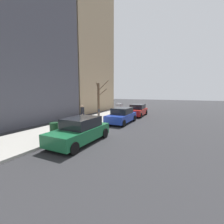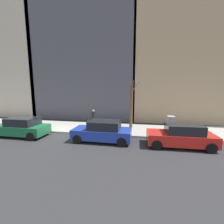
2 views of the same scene
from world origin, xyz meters
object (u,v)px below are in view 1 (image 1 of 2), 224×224
object	(u,v)px
trash_bin	(54,129)
pedestrian_near_meter	(82,112)
office_tower_left	(74,46)
parked_car_blue	(122,116)
utility_box	(119,109)
parking_meter	(99,114)
parked_car_green	(80,131)
parked_car_red	(137,110)
bare_tree	(99,99)

from	to	relation	value
trash_bin	pedestrian_near_meter	distance (m)	5.15
pedestrian_near_meter	trash_bin	bearing A→B (deg)	-128.09
trash_bin	office_tower_left	xyz separation A→B (m)	(9.71, -13.84, 10.24)
parked_car_blue	utility_box	world-z (taller)	utility_box
utility_box	trash_bin	size ratio (longest dim) A/B	1.59
parking_meter	office_tower_left	distance (m)	16.68
parking_meter	trash_bin	bearing A→B (deg)	84.88
parked_car_green	parking_meter	bearing A→B (deg)	-71.06
parked_car_red	utility_box	world-z (taller)	utility_box
bare_tree	office_tower_left	world-z (taller)	office_tower_left
utility_box	trash_bin	bearing A→B (deg)	91.93
parked_car_green	office_tower_left	size ratio (longest dim) A/B	0.19
utility_box	bare_tree	world-z (taller)	bare_tree
parked_car_red	parked_car_green	xyz separation A→B (m)	(0.02, 11.99, 0.00)
parking_meter	parked_car_green	bearing A→B (deg)	108.69
trash_bin	bare_tree	bearing A→B (deg)	-78.91
parking_meter	utility_box	size ratio (longest dim) A/B	0.94
parked_car_blue	utility_box	distance (m)	5.70
parking_meter	office_tower_left	size ratio (longest dim) A/B	0.06
parked_car_red	bare_tree	xyz separation A→B (m)	(3.83, 3.47, 1.55)
parking_meter	office_tower_left	world-z (taller)	office_tower_left
utility_box	pedestrian_near_meter	xyz separation A→B (m)	(1.00, 6.93, 0.24)
office_tower_left	utility_box	bearing A→B (deg)	167.97
bare_tree	office_tower_left	xyz separation A→B (m)	(8.03, -5.29, 8.55)
parked_car_green	office_tower_left	xyz separation A→B (m)	(11.84, -13.81, 10.10)
bare_tree	pedestrian_near_meter	xyz separation A→B (m)	(-0.28, 3.62, -1.20)
parked_car_red	pedestrian_near_meter	distance (m)	7.94
parked_car_blue	parked_car_green	size ratio (longest dim) A/B	1.00
trash_bin	pedestrian_near_meter	xyz separation A→B (m)	(1.40, -4.93, 0.49)
parking_meter	utility_box	xyz separation A→B (m)	(0.85, -6.83, -0.13)
parked_car_blue	trash_bin	world-z (taller)	parked_car_blue
office_tower_left	trash_bin	bearing A→B (deg)	125.04
parked_car_blue	utility_box	bearing A→B (deg)	-63.87
parking_meter	bare_tree	xyz separation A→B (m)	(2.13, -3.53, 1.31)
parked_car_green	parking_meter	size ratio (longest dim) A/B	3.12
parked_car_red	parked_car_blue	bearing A→B (deg)	88.02
pedestrian_near_meter	parking_meter	bearing A→B (deg)	-51.13
office_tower_left	parked_car_blue	bearing A→B (deg)	148.90
parked_car_red	parking_meter	distance (m)	7.21
bare_tree	office_tower_left	distance (m)	12.87
parked_car_green	bare_tree	distance (m)	9.46
office_tower_left	bare_tree	bearing A→B (deg)	146.63
utility_box	parked_car_red	bearing A→B (deg)	-176.23
parked_car_blue	trash_bin	distance (m)	7.05
bare_tree	office_tower_left	size ratio (longest dim) A/B	0.20
parked_car_blue	office_tower_left	distance (m)	17.07
parked_car_blue	utility_box	xyz separation A→B (m)	(2.48, -5.13, 0.11)
parked_car_red	parking_meter	bearing A→B (deg)	75.15
office_tower_left	pedestrian_near_meter	bearing A→B (deg)	133.00
pedestrian_near_meter	utility_box	bearing A→B (deg)	27.86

